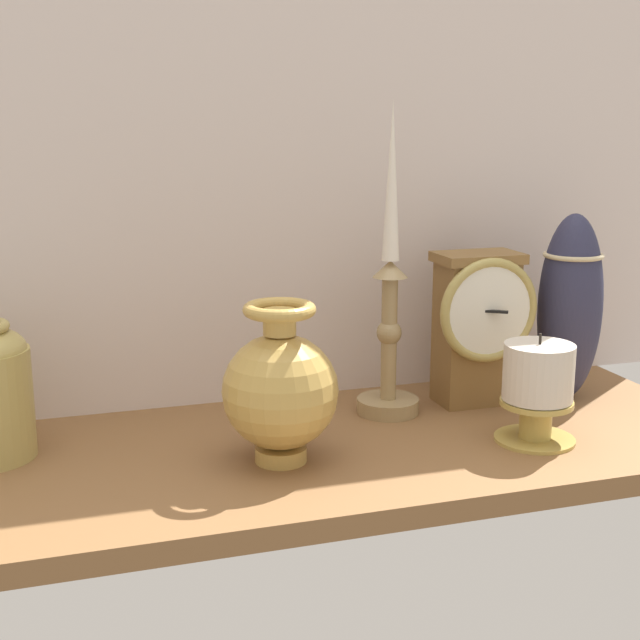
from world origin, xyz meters
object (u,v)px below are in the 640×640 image
Objects in this scene: candlestick_tall_left at (389,314)px; tall_ceramic_vase at (570,306)px; brass_vase_bulbous at (280,389)px; pillar_candle_front at (537,387)px; mantel_clock at (478,324)px.

candlestick_tall_left is 23.93cm from tall_ceramic_vase.
pillar_candle_front is (28.50, -2.75, -1.72)cm from brass_vase_bulbous.
pillar_candle_front is (0.21, -13.98, -3.99)cm from mantel_clock.
candlestick_tall_left is at bearing 130.92° from pillar_candle_front.
candlestick_tall_left reaches higher than mantel_clock.
brass_vase_bulbous is 28.68cm from pillar_candle_front.
mantel_clock is 1.55× the size of pillar_candle_front.
brass_vase_bulbous is 0.72× the size of tall_ceramic_vase.
pillar_candle_front is (12.03, -13.88, -6.17)cm from candlestick_tall_left.
mantel_clock is 12.27cm from tall_ceramic_vase.
brass_vase_bulbous reaches higher than pillar_candle_front.
tall_ceramic_vase is (40.35, 9.84, 4.04)cm from brass_vase_bulbous.
tall_ceramic_vase is at bearing -3.10° from candlestick_tall_left.
candlestick_tall_left reaches higher than tall_ceramic_vase.
pillar_candle_front is at bearing -5.52° from brass_vase_bulbous.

